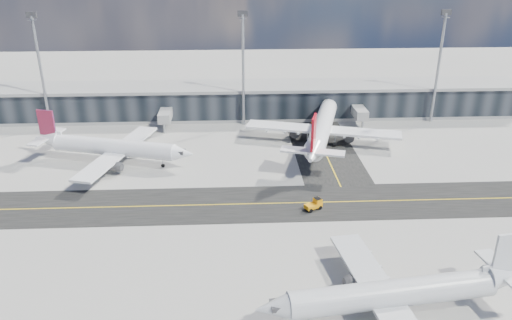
% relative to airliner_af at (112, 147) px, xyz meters
% --- Properties ---
extents(ground, '(300.00, 300.00, 0.00)m').
position_rel_airliner_af_xyz_m(ground, '(28.84, -24.18, -3.58)').
color(ground, gray).
rests_on(ground, ground).
extents(taxiway_lanes, '(180.00, 63.00, 0.03)m').
position_rel_airliner_af_xyz_m(taxiway_lanes, '(32.76, -13.44, -3.57)').
color(taxiway_lanes, black).
rests_on(taxiway_lanes, ground).
extents(terminal_concourse, '(152.00, 19.80, 8.80)m').
position_rel_airliner_af_xyz_m(terminal_concourse, '(28.88, 30.76, 0.52)').
color(terminal_concourse, black).
rests_on(terminal_concourse, ground).
extents(floodlight_masts, '(102.50, 0.70, 28.90)m').
position_rel_airliner_af_xyz_m(floodlight_masts, '(28.84, 23.82, 12.03)').
color(floodlight_masts, gray).
rests_on(floodlight_masts, ground).
extents(airliner_af, '(36.03, 31.02, 10.83)m').
position_rel_airliner_af_xyz_m(airliner_af, '(0.00, 0.00, 0.00)').
color(airliner_af, white).
rests_on(airliner_af, ground).
extents(airliner_redtail, '(36.39, 42.27, 12.71)m').
position_rel_airliner_af_xyz_m(airliner_redtail, '(46.69, 8.24, 0.62)').
color(airliner_redtail, white).
rests_on(airliner_redtail, ground).
extents(airliner_near, '(35.53, 30.39, 10.52)m').
position_rel_airliner_af_xyz_m(airliner_near, '(46.00, -50.87, -0.10)').
color(airliner_near, '#BABCBF').
rests_on(airliner_near, ground).
extents(baggage_tug, '(3.48, 2.81, 1.97)m').
position_rel_airliner_af_xyz_m(baggage_tug, '(40.29, -22.66, -2.59)').
color(baggage_tug, orange).
rests_on(baggage_tug, ground).
extents(service_van, '(5.04, 6.07, 1.54)m').
position_rel_airliner_af_xyz_m(service_van, '(39.14, 19.82, -2.81)').
color(service_van, white).
rests_on(service_van, ground).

